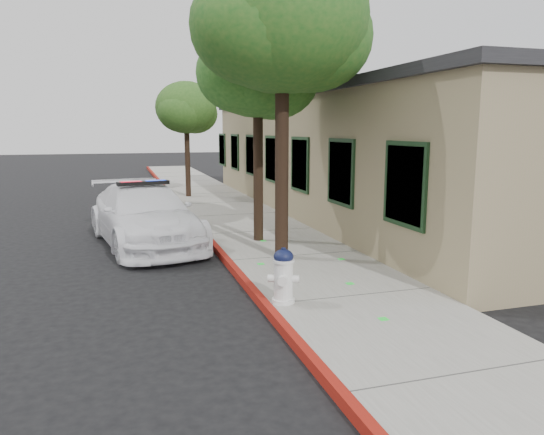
% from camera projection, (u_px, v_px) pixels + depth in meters
% --- Properties ---
extents(ground, '(120.00, 120.00, 0.00)m').
position_uv_depth(ground, '(264.00, 313.00, 8.45)').
color(ground, black).
rests_on(ground, ground).
extents(sidewalk, '(3.20, 60.00, 0.15)m').
position_uv_depth(sidewalk, '(294.00, 259.00, 11.73)').
color(sidewalk, gray).
rests_on(sidewalk, ground).
extents(red_curb, '(0.14, 60.00, 0.16)m').
position_uv_depth(red_curb, '(229.00, 263.00, 11.29)').
color(red_curb, maroon).
rests_on(red_curb, ground).
extents(clapboard_building, '(7.30, 20.89, 4.24)m').
position_uv_depth(clapboard_building, '(372.00, 154.00, 18.50)').
color(clapboard_building, '#877458').
rests_on(clapboard_building, ground).
extents(police_car, '(3.14, 5.76, 1.70)m').
position_uv_depth(police_car, '(145.00, 215.00, 13.34)').
color(police_car, white).
rests_on(police_car, ground).
extents(fire_hydrant, '(0.53, 0.47, 0.94)m').
position_uv_depth(fire_hydrant, '(283.00, 275.00, 8.46)').
color(fire_hydrant, silver).
rests_on(fire_hydrant, sidewalk).
extents(street_tree_near, '(4.03, 3.68, 6.73)m').
position_uv_depth(street_tree_near, '(283.00, 25.00, 10.70)').
color(street_tree_near, black).
rests_on(street_tree_near, sidewalk).
extents(street_tree_mid, '(3.20, 2.97, 5.67)m').
position_uv_depth(street_tree_mid, '(258.00, 72.00, 12.68)').
color(street_tree_mid, black).
rests_on(street_tree_mid, sidewalk).
extents(street_tree_far, '(2.66, 2.61, 4.86)m').
position_uv_depth(street_tree_far, '(187.00, 110.00, 21.45)').
color(street_tree_far, black).
rests_on(street_tree_far, sidewalk).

